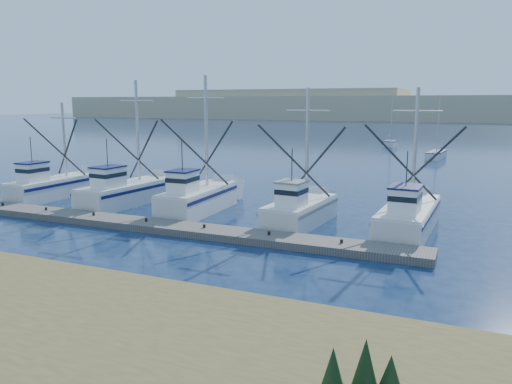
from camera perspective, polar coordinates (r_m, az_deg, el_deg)
ground at (r=21.38m, az=0.33°, el=-10.37°), size 500.00×500.00×0.00m
floating_dock at (r=30.42m, az=-10.89°, el=-3.87°), size 31.22×2.28×0.42m
dune_ridge at (r=228.56m, az=21.74°, el=8.89°), size 360.00×60.00×10.00m
trawler_fleet at (r=34.45m, az=-6.21°, el=-0.79°), size 30.06×8.75×9.35m
sailboat_near at (r=71.62m, az=19.89°, el=4.00°), size 2.41×6.15×8.10m
sailboat_far at (r=89.36m, az=15.07°, el=5.39°), size 1.87×4.77×8.10m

